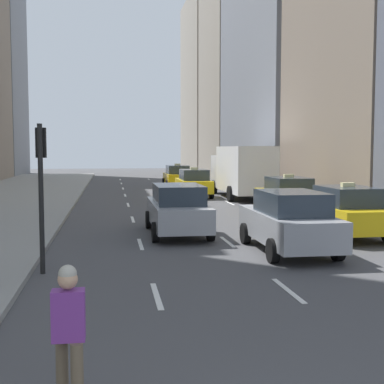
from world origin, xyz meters
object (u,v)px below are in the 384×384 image
(box_truck, at_px, (241,170))
(skateboarder, at_px, (69,335))
(taxi_fourth, at_px, (177,176))
(traffic_light_pole, at_px, (41,174))
(taxi_second, at_px, (345,211))
(sedan_silver_behind, at_px, (289,221))
(taxi_third, at_px, (287,196))
(sedan_black_near, at_px, (178,209))
(taxi_lead, at_px, (193,183))

(box_truck, bearing_deg, skateboarder, -107.87)
(taxi_fourth, bearing_deg, traffic_light_pole, -103.56)
(taxi_second, bearing_deg, skateboarder, -126.59)
(taxi_fourth, distance_m, skateboarder, 35.73)
(sedan_silver_behind, height_order, skateboarder, sedan_silver_behind)
(skateboarder, bearing_deg, taxi_third, 64.23)
(sedan_black_near, bearing_deg, traffic_light_pole, -126.80)
(sedan_silver_behind, bearing_deg, taxi_fourth, 90.00)
(taxi_lead, height_order, traffic_light_pole, traffic_light_pole)
(taxi_third, height_order, traffic_light_pole, traffic_light_pole)
(taxi_fourth, xyz_separation_m, sedan_black_near, (-2.80, -22.70, 0.02))
(sedan_black_near, height_order, box_truck, box_truck)
(box_truck, bearing_deg, sedan_black_near, -112.70)
(taxi_fourth, distance_m, sedan_black_near, 22.87)
(taxi_third, xyz_separation_m, traffic_light_pole, (-9.55, -10.04, 1.53))
(taxi_lead, xyz_separation_m, box_truck, (2.80, -1.03, 0.83))
(taxi_lead, bearing_deg, taxi_third, -73.83)
(sedan_black_near, relative_size, sedan_silver_behind, 1.06)
(traffic_light_pole, bearing_deg, taxi_second, 22.58)
(sedan_black_near, height_order, sedan_silver_behind, sedan_silver_behind)
(taxi_third, distance_m, traffic_light_pole, 13.94)
(taxi_second, xyz_separation_m, sedan_black_near, (-5.60, 1.31, 0.02))
(traffic_light_pole, bearing_deg, sedan_black_near, 53.20)
(sedan_black_near, xyz_separation_m, skateboarder, (-2.78, -12.59, 0.06))
(taxi_third, distance_m, sedan_silver_behind, 8.88)
(taxi_lead, xyz_separation_m, taxi_third, (2.80, -9.66, 0.00))
(skateboarder, bearing_deg, box_truck, 72.13)
(taxi_lead, xyz_separation_m, skateboarder, (-5.58, -27.01, 0.08))
(taxi_second, bearing_deg, traffic_light_pole, -157.42)
(sedan_silver_behind, bearing_deg, taxi_third, 71.61)
(taxi_lead, relative_size, taxi_second, 1.00)
(box_truck, height_order, traffic_light_pole, traffic_light_pole)
(sedan_black_near, relative_size, traffic_light_pole, 1.38)
(taxi_lead, distance_m, traffic_light_pole, 20.88)
(taxi_third, height_order, sedan_black_near, taxi_third)
(sedan_silver_behind, relative_size, box_truck, 0.56)
(taxi_third, height_order, box_truck, box_truck)
(taxi_second, distance_m, sedan_silver_behind, 3.66)
(box_truck, xyz_separation_m, traffic_light_pole, (-9.55, -18.67, 0.70))
(skateboarder, height_order, traffic_light_pole, traffic_light_pole)
(taxi_second, relative_size, skateboarder, 2.52)
(taxi_fourth, relative_size, skateboarder, 2.52)
(traffic_light_pole, bearing_deg, sedan_silver_behind, 13.45)
(taxi_lead, bearing_deg, traffic_light_pole, -108.92)
(taxi_third, bearing_deg, skateboarder, -115.77)
(taxi_fourth, distance_m, traffic_light_pole, 28.83)
(taxi_second, bearing_deg, box_truck, 90.00)
(taxi_lead, distance_m, taxi_second, 15.97)
(sedan_silver_behind, distance_m, box_truck, 17.30)
(taxi_second, distance_m, traffic_light_pole, 10.46)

